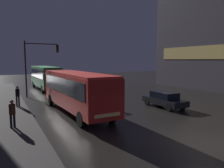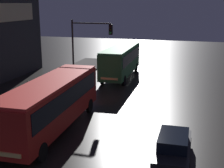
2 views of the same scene
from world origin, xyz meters
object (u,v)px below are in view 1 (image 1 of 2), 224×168
(car_taxi, at_px, (164,99))
(pedestrian_near, at_px, (12,111))
(traffic_light_main, at_px, (38,59))
(bus_far, at_px, (45,76))
(pedestrian_mid, at_px, (18,94))
(bus_near, at_px, (76,88))

(car_taxi, height_order, pedestrian_near, pedestrian_near)
(traffic_light_main, bearing_deg, bus_far, 71.70)
(car_taxi, height_order, pedestrian_mid, pedestrian_mid)
(pedestrian_mid, distance_m, traffic_light_main, 6.99)
(bus_near, relative_size, traffic_light_main, 1.66)
(pedestrian_mid, bearing_deg, pedestrian_near, 56.37)
(bus_far, height_order, car_taxi, bus_far)
(bus_near, relative_size, pedestrian_mid, 5.85)
(bus_far, xyz_separation_m, car_taxi, (7.17, -16.67, -1.29))
(bus_far, relative_size, pedestrian_near, 5.52)
(bus_far, relative_size, pedestrian_mid, 5.20)
(bus_far, bearing_deg, pedestrian_near, 71.87)
(bus_far, distance_m, pedestrian_mid, 11.91)
(bus_near, xyz_separation_m, pedestrian_near, (-4.79, -2.44, -0.83))
(pedestrian_near, distance_m, traffic_light_main, 12.93)
(bus_far, height_order, pedestrian_mid, bus_far)
(bus_near, xyz_separation_m, traffic_light_main, (-1.39, 9.62, 2.34))
(bus_near, bearing_deg, bus_far, -93.50)
(bus_near, bearing_deg, pedestrian_mid, -46.45)
(car_taxi, distance_m, pedestrian_mid, 12.89)
(pedestrian_near, relative_size, traffic_light_main, 0.27)
(bus_near, distance_m, car_taxi, 7.84)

